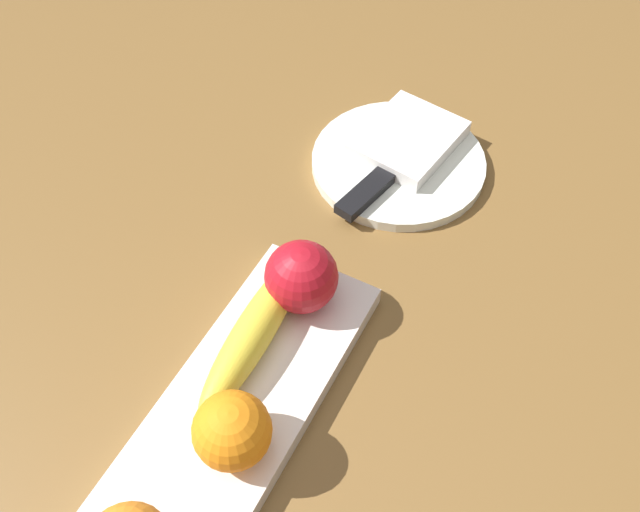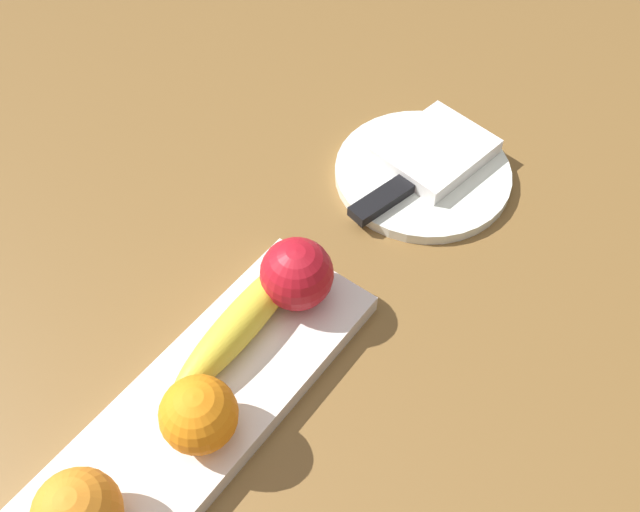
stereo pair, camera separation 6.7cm
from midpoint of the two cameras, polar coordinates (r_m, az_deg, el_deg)
The scene contains 8 objects.
ground_plane at distance 0.63m, azimuth -11.76°, elevation -17.41°, with size 2.40×2.40×0.00m, color brown.
fruit_tray at distance 0.63m, azimuth -11.81°, elevation -15.03°, with size 0.41×0.12×0.02m, color white.
apple at distance 0.65m, azimuth -4.48°, elevation -1.89°, with size 0.07×0.07×0.07m, color #B21421.
banana at distance 0.64m, azimuth -8.39°, elevation -6.27°, with size 0.19×0.04×0.04m, color yellow.
orange_near_banana at distance 0.58m, azimuth -10.58°, elevation -14.10°, with size 0.07×0.07×0.07m, color orange.
dinner_plate at distance 0.81m, azimuth 4.08°, elevation 7.49°, with size 0.20×0.20×0.01m, color white.
folded_napkin at distance 0.82m, azimuth 4.90°, elevation 9.37°, with size 0.12×0.10×0.02m, color white.
knife at distance 0.77m, azimuth 2.22°, elevation 5.80°, with size 0.18×0.06×0.01m.
Camera 1 is at (-0.15, -0.18, 0.58)m, focal length 39.15 mm.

